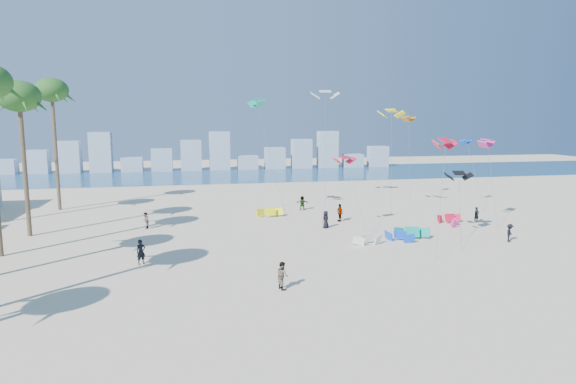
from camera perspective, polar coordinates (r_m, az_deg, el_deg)
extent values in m
plane|color=beige|center=(28.40, 0.72, -13.93)|extent=(220.00, 220.00, 0.00)
plane|color=navy|center=(98.40, -8.44, 2.03)|extent=(220.00, 220.00, 0.00)
imported|color=black|center=(38.49, -16.94, -6.78)|extent=(0.82, 0.71, 1.90)
imported|color=gray|center=(31.66, -0.68, -9.79)|extent=(0.91, 1.04, 1.81)
imported|color=black|center=(49.13, 4.47, -3.25)|extent=(1.03, 0.97, 1.77)
imported|color=gray|center=(52.49, 6.11, -2.43)|extent=(0.73, 1.20, 1.92)
imported|color=black|center=(47.79, 24.67, -4.41)|extent=(1.20, 1.16, 1.64)
imported|color=gray|center=(58.78, 1.69, -1.30)|extent=(1.69, 0.81, 1.75)
imported|color=black|center=(55.48, 21.34, -2.51)|extent=(0.66, 0.48, 1.66)
imported|color=gray|center=(50.72, -16.44, -3.25)|extent=(0.73, 0.88, 1.68)
cylinder|color=#595959|center=(46.33, 8.04, -0.57)|extent=(1.03, 4.17, 7.26)
cylinder|color=#595959|center=(56.90, 12.09, 3.36)|extent=(0.58, 2.03, 11.94)
cylinder|color=#595959|center=(52.58, 22.96, 0.81)|extent=(0.46, 2.11, 8.90)
cylinder|color=#595959|center=(53.34, -1.96, 3.83)|extent=(3.02, 3.03, 13.07)
cylinder|color=#595959|center=(65.27, 14.13, 3.67)|extent=(0.46, 2.30, 11.37)
cylinder|color=#595959|center=(45.59, 19.64, -1.97)|extent=(2.78, 5.50, 5.94)
cylinder|color=#595959|center=(62.21, 4.43, 5.14)|extent=(0.71, 3.24, 14.54)
cylinder|color=#595959|center=(63.27, 21.22, 1.90)|extent=(1.23, 3.01, 8.49)
cylinder|color=#595959|center=(40.74, 17.58, -0.75)|extent=(2.03, 2.81, 9.18)
cylinder|color=brown|center=(51.00, -28.62, 2.55)|extent=(0.40, 0.40, 12.98)
ellipsoid|color=#22591F|center=(50.87, -29.14, 9.84)|extent=(3.80, 3.80, 2.85)
cylinder|color=brown|center=(64.60, -25.69, 4.39)|extent=(0.40, 0.40, 14.38)
ellipsoid|color=#22591F|center=(64.60, -26.10, 10.76)|extent=(3.80, 3.80, 2.85)
cube|color=#9EADBF|center=(113.96, -30.39, 2.59)|extent=(4.40, 3.00, 3.00)
cube|color=#9EADBF|center=(112.07, -27.41, 3.18)|extent=(4.40, 3.00, 4.80)
cube|color=#9EADBF|center=(110.51, -24.34, 3.79)|extent=(4.40, 3.00, 6.60)
cube|color=#9EADBF|center=(109.28, -21.19, 4.39)|extent=(4.40, 3.00, 8.40)
cube|color=#9EADBF|center=(108.64, -17.88, 3.11)|extent=(4.40, 3.00, 3.00)
cube|color=#9EADBF|center=(108.09, -14.63, 3.69)|extent=(4.40, 3.00, 4.80)
cube|color=#9EADBF|center=(107.90, -11.35, 4.27)|extent=(4.40, 3.00, 6.60)
cube|color=#9EADBF|center=(108.07, -8.07, 4.84)|extent=(4.40, 3.00, 8.40)
cube|color=#9EADBF|center=(108.86, -4.77, 3.49)|extent=(4.40, 3.00, 3.00)
cube|color=#9EADBF|center=(109.72, -1.56, 4.03)|extent=(4.40, 3.00, 4.80)
cube|color=#9EADBF|center=(110.92, 1.60, 4.54)|extent=(4.40, 3.00, 6.60)
cube|color=#9EADBF|center=(112.47, 4.69, 5.03)|extent=(4.40, 3.00, 8.40)
cube|color=#9EADBF|center=(114.57, 7.65, 3.69)|extent=(4.40, 3.00, 3.00)
cube|color=#9EADBF|center=(116.71, 10.54, 4.15)|extent=(4.40, 3.00, 4.80)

